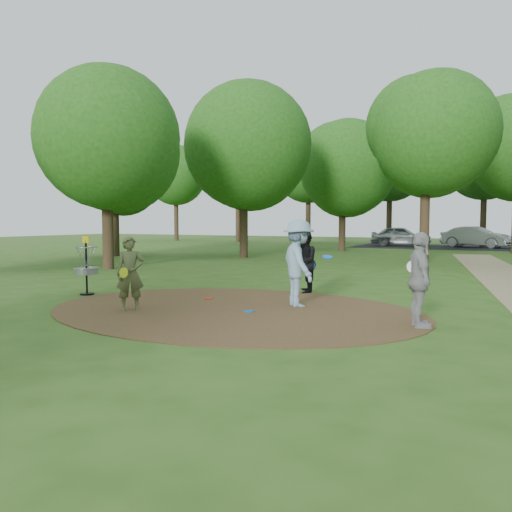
% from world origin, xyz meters
% --- Properties ---
extents(ground, '(100.00, 100.00, 0.00)m').
position_xyz_m(ground, '(0.00, 0.00, 0.00)').
color(ground, '#2D5119').
rests_on(ground, ground).
extents(dirt_clearing, '(8.40, 8.40, 0.02)m').
position_xyz_m(dirt_clearing, '(0.00, 0.00, 0.01)').
color(dirt_clearing, '#47301C').
rests_on(dirt_clearing, ground).
extents(parking_lot, '(14.00, 8.00, 0.01)m').
position_xyz_m(parking_lot, '(2.00, 30.00, 0.00)').
color(parking_lot, black).
rests_on(parking_lot, ground).
extents(player_observer_with_disc, '(0.69, 0.67, 1.61)m').
position_xyz_m(player_observer_with_disc, '(-1.89, -1.05, 0.80)').
color(player_observer_with_disc, '#535C35').
rests_on(player_observer_with_disc, ground).
extents(player_throwing_with_disc, '(1.53, 1.43, 1.96)m').
position_xyz_m(player_throwing_with_disc, '(1.13, 1.06, 0.98)').
color(player_throwing_with_disc, '#7CA0BA').
rests_on(player_throwing_with_disc, ground).
extents(player_walking_with_disc, '(0.87, 0.98, 1.68)m').
position_xyz_m(player_walking_with_disc, '(0.50, 3.11, 0.84)').
color(player_walking_with_disc, black).
rests_on(player_walking_with_disc, ground).
extents(player_waiting_with_disc, '(0.77, 1.10, 1.73)m').
position_xyz_m(player_waiting_with_disc, '(3.92, -0.11, 0.87)').
color(player_waiting_with_disc, '#969699').
rests_on(player_waiting_with_disc, ground).
extents(disc_ground_blue, '(0.22, 0.22, 0.02)m').
position_xyz_m(disc_ground_blue, '(0.48, -0.12, 0.03)').
color(disc_ground_blue, blue).
rests_on(disc_ground_blue, dirt_clearing).
extents(disc_ground_red, '(0.22, 0.22, 0.02)m').
position_xyz_m(disc_ground_red, '(-1.20, 0.99, 0.03)').
color(disc_ground_red, red).
rests_on(disc_ground_red, dirt_clearing).
extents(car_left, '(4.68, 2.26, 1.54)m').
position_xyz_m(car_left, '(-1.71, 30.16, 0.77)').
color(car_left, '#ABACB3').
rests_on(car_left, ground).
extents(car_right, '(4.95, 2.92, 1.54)m').
position_xyz_m(car_right, '(3.59, 30.31, 0.77)').
color(car_right, '#93949A').
rests_on(car_right, ground).
extents(disc_golf_basket, '(0.63, 0.63, 1.54)m').
position_xyz_m(disc_golf_basket, '(-4.50, 0.30, 0.87)').
color(disc_golf_basket, black).
rests_on(disc_golf_basket, ground).
extents(tree_ring, '(37.55, 45.77, 9.23)m').
position_xyz_m(tree_ring, '(1.50, 10.25, 5.28)').
color(tree_ring, '#332316').
rests_on(tree_ring, ground).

